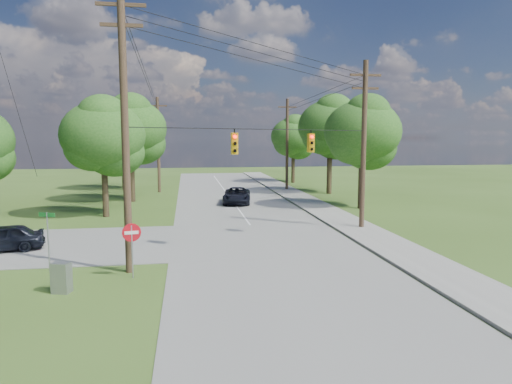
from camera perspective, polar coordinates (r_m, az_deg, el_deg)
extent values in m
plane|color=#38531B|center=(20.27, -2.42, -9.72)|extent=(140.00, 140.00, 0.00)
cube|color=gray|center=(25.33, 0.86, -6.32)|extent=(10.00, 100.00, 0.03)
cube|color=#9C9A92|center=(27.22, 14.98, -5.54)|extent=(2.60, 100.00, 0.12)
cylinder|color=#4C3927|center=(19.89, -16.05, 7.22)|extent=(0.32, 0.32, 12.00)
cube|color=#4C3927|center=(20.59, -16.54, 21.55)|extent=(2.00, 0.12, 0.14)
cube|color=#4C3927|center=(20.40, -16.46, 19.38)|extent=(1.70, 0.12, 0.14)
cylinder|color=#4C3927|center=(29.46, 13.30, 5.61)|extent=(0.32, 0.32, 10.50)
cube|color=#4C3927|center=(29.71, 13.54, 14.03)|extent=(2.00, 0.12, 0.14)
cube|color=#4C3927|center=(29.61, 13.49, 12.49)|extent=(1.70, 0.12, 0.14)
cylinder|color=#4C3927|center=(50.54, 3.91, 5.90)|extent=(0.32, 0.32, 10.00)
cube|color=#4C3927|center=(50.65, 3.94, 10.55)|extent=(2.00, 0.12, 0.14)
cylinder|color=#4C3927|center=(49.42, -12.11, 5.75)|extent=(0.32, 0.32, 10.00)
cube|color=#4C3927|center=(49.52, -12.23, 10.50)|extent=(2.00, 0.12, 0.14)
cylinder|color=black|center=(24.34, 1.60, 17.65)|extent=(13.52, 7.63, 1.53)
cylinder|color=black|center=(24.27, 1.59, 16.73)|extent=(13.52, 7.63, 1.53)
cylinder|color=black|center=(24.21, 1.59, 15.79)|extent=(13.52, 7.63, 1.53)
cylinder|color=black|center=(40.03, 7.46, 11.87)|extent=(0.03, 22.00, 0.53)
cylinder|color=black|center=(34.90, -13.45, 13.75)|extent=(0.43, 29.60, 2.03)
cylinder|color=black|center=(40.00, 7.45, 11.30)|extent=(0.03, 22.00, 0.53)
cylinder|color=black|center=(34.86, -13.43, 13.09)|extent=(0.43, 29.60, 2.03)
cylinder|color=black|center=(23.91, 1.56, 7.84)|extent=(13.52, 7.63, 0.04)
cube|color=#D69D0C|center=(22.47, -2.68, 6.05)|extent=(0.32, 0.22, 1.05)
sphere|color=#FF0C05|center=(22.33, -2.64, 6.95)|extent=(0.17, 0.17, 0.17)
cube|color=#D69D0C|center=(22.71, -2.74, 6.06)|extent=(0.32, 0.22, 1.05)
sphere|color=#FF0C05|center=(22.84, -2.78, 6.94)|extent=(0.17, 0.17, 0.17)
cube|color=#D69D0C|center=(25.88, 6.93, 6.11)|extent=(0.32, 0.22, 1.05)
sphere|color=#FF0C05|center=(25.74, 7.02, 6.88)|extent=(0.17, 0.17, 0.17)
cube|color=#D69D0C|center=(26.11, 6.79, 6.11)|extent=(0.32, 0.22, 1.05)
sphere|color=#FF0C05|center=(26.24, 6.72, 6.88)|extent=(0.17, 0.17, 0.17)
cylinder|color=#453522|center=(35.08, -18.31, -0.41)|extent=(0.45, 0.45, 3.15)
ellipsoid|color=#1E5018|center=(34.83, -18.57, 6.73)|extent=(6.00, 6.00, 4.92)
cylinder|color=#453522|center=(42.80, -15.23, 1.17)|extent=(0.50, 0.50, 3.50)
ellipsoid|color=#1E5018|center=(42.62, -15.43, 7.67)|extent=(6.40, 6.40, 5.25)
cylinder|color=#453522|center=(52.94, -16.16, 2.07)|extent=(0.48, 0.47, 3.32)
ellipsoid|color=#1E5018|center=(52.78, -16.32, 7.06)|extent=(6.00, 6.00, 4.92)
cylinder|color=#453522|center=(38.25, 13.00, 0.46)|extent=(0.48, 0.48, 3.32)
ellipsoid|color=#1E5018|center=(38.04, 13.18, 7.37)|extent=(6.20, 6.20, 5.08)
cylinder|color=#453522|center=(47.78, 9.14, 1.99)|extent=(0.52, 0.52, 3.67)
ellipsoid|color=#1E5018|center=(47.63, 9.26, 8.10)|extent=(6.60, 6.60, 5.41)
cylinder|color=#453522|center=(59.06, 4.65, 2.69)|extent=(0.45, 0.45, 3.15)
ellipsoid|color=#1E5018|center=(58.92, 4.70, 6.93)|extent=(5.80, 5.80, 4.76)
imported|color=black|center=(26.56, -29.18, -5.05)|extent=(4.24, 2.50, 1.35)
imported|color=black|center=(40.08, -2.41, -0.44)|extent=(3.00, 5.27, 1.39)
cube|color=gray|center=(18.74, -23.15, -9.82)|extent=(0.74, 0.62, 1.15)
cylinder|color=gray|center=(19.53, -15.22, -7.23)|extent=(0.06, 0.06, 2.22)
cylinder|color=#B70C18|center=(19.36, -15.29, -4.91)|extent=(0.76, 0.16, 0.77)
cube|color=white|center=(19.33, -15.30, -4.93)|extent=(0.55, 0.13, 0.13)
cylinder|color=gray|center=(21.64, -24.53, -5.72)|extent=(0.06, 0.06, 2.60)
cube|color=#166024|center=(21.42, -24.68, -2.60)|extent=(0.74, 0.31, 0.19)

